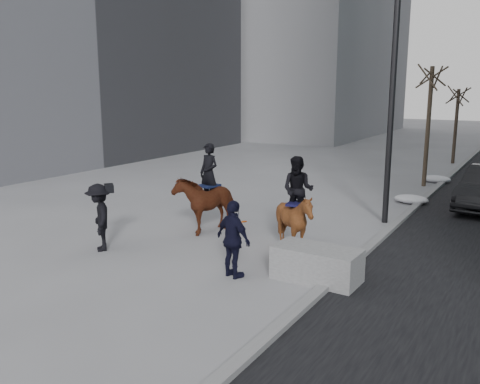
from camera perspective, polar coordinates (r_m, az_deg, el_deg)
The scene contains 11 objects.
ground at distance 12.59m, azimuth -2.84°, elevation -7.66°, with size 120.00×120.00×0.00m, color gray.
curb at distance 20.60m, azimuth 20.16°, elevation -0.52°, with size 0.25×90.00×0.12m, color gray.
planter at distance 11.34m, azimuth 8.61°, elevation -8.01°, with size 1.87×0.93×0.75m, color #99999C.
tree_near at distance 22.84m, azimuth 20.40°, elevation 7.51°, with size 1.20×1.20×5.56m, color #3B2923, non-canonical shape.
tree_far at distance 30.45m, azimuth 23.10°, elevation 7.19°, with size 1.20×1.20×4.52m, color #33241E, non-canonical shape.
mounted_left at distance 14.97m, azimuth -3.76°, elevation -0.72°, with size 1.25×2.12×2.57m.
mounted_right at distance 12.88m, azimuth 6.24°, elevation -2.63°, with size 1.52×1.65×2.48m.
feeder at distance 11.24m, azimuth -0.74°, elevation -5.34°, with size 1.11×1.00×1.75m.
camera_crew at distance 13.58m, azimuth -15.52°, elevation -2.73°, with size 1.29×1.23×1.75m.
lamppost at distance 16.03m, azimuth 16.88°, elevation 14.17°, with size 0.25×1.09×9.09m.
snow_piles at distance 21.93m, azimuth 20.09°, elevation 0.45°, with size 1.24×5.59×0.32m.
Camera 1 is at (6.63, -9.86, 4.18)m, focal length 38.00 mm.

